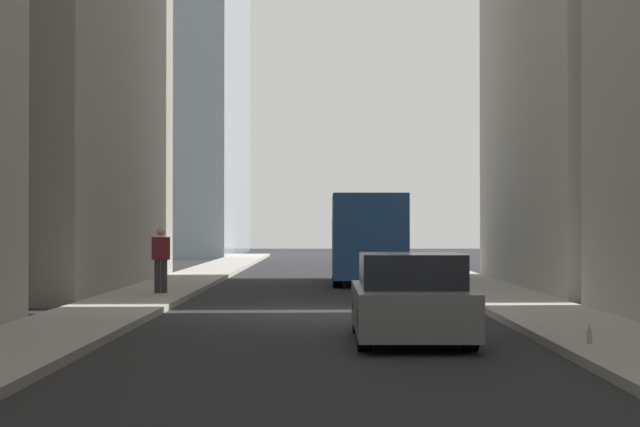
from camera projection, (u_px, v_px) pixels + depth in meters
name	position (u px, v px, depth m)	size (l,w,h in m)	color
ground_plane	(323.00, 313.00, 23.16)	(135.00, 135.00, 0.00)	#262628
sidewalk_right	(112.00, 310.00, 23.18)	(90.00, 2.20, 0.14)	#A8A399
sidewalk_left	(536.00, 310.00, 23.14)	(90.00, 2.20, 0.14)	#A8A399
delivery_truck	(367.00, 238.00, 35.27)	(6.46, 2.25, 2.84)	#285699
hatchback_grey	(410.00, 300.00, 17.46)	(4.30, 1.78, 1.42)	slate
pedestrian	(161.00, 257.00, 27.98)	(0.26, 0.44, 1.69)	#33333D
discarded_bottle	(589.00, 336.00, 15.87)	(0.07, 0.07, 0.27)	#999EA3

